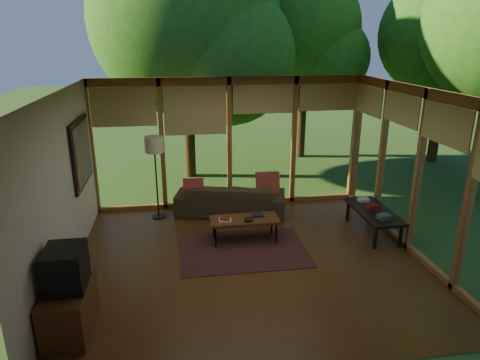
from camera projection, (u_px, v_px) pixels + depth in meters
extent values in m
plane|color=#5A3617|center=(250.00, 260.00, 6.93)|extent=(5.50, 5.50, 0.00)
plane|color=white|center=(251.00, 91.00, 6.08)|extent=(5.50, 5.50, 0.00)
cube|color=beige|center=(61.00, 191.00, 6.11)|extent=(0.04, 5.00, 2.70)
cube|color=beige|center=(295.00, 262.00, 4.16)|extent=(5.50, 0.04, 2.70)
cube|color=#9D6131|center=(229.00, 143.00, 8.85)|extent=(5.50, 0.12, 2.70)
cube|color=#9D6131|center=(418.00, 173.00, 6.90)|extent=(0.12, 5.00, 2.70)
plane|color=#2F5821|center=(428.00, 137.00, 15.58)|extent=(40.00, 40.00, 0.00)
cylinder|color=#362613|center=(187.00, 79.00, 10.49)|extent=(0.28, 0.28, 4.93)
sphere|color=#1A4F12|center=(185.00, 20.00, 10.06)|extent=(4.50, 4.50, 4.50)
cylinder|color=#362613|center=(302.00, 76.00, 12.39)|extent=(0.28, 0.28, 4.75)
sphere|color=#1A4F12|center=(304.00, 28.00, 11.98)|extent=(3.13, 3.13, 3.13)
cylinder|color=#362613|center=(434.00, 82.00, 11.84)|extent=(0.28, 0.28, 4.52)
sphere|color=#1A4F12|center=(441.00, 34.00, 11.44)|extent=(3.28, 3.28, 3.28)
cube|color=maroon|center=(243.00, 250.00, 7.25)|extent=(2.13, 1.51, 0.01)
imported|color=#3D311E|center=(231.00, 198.00, 8.70)|extent=(2.32, 1.35, 0.64)
cube|color=maroon|center=(193.00, 189.00, 8.46)|extent=(0.40, 0.22, 0.42)
cube|color=maroon|center=(268.00, 184.00, 8.66)|extent=(0.47, 0.25, 0.49)
cube|color=beige|center=(225.00, 220.00, 7.36)|extent=(0.23, 0.18, 0.03)
cube|color=maroon|center=(225.00, 219.00, 7.35)|extent=(0.19, 0.16, 0.03)
cube|color=black|center=(258.00, 215.00, 7.57)|extent=(0.20, 0.15, 0.03)
ellipsoid|color=black|center=(248.00, 219.00, 7.36)|extent=(0.16, 0.16, 0.07)
cube|color=#5A3318|center=(69.00, 308.00, 5.20)|extent=(0.50, 1.00, 0.60)
cube|color=black|center=(65.00, 268.00, 5.03)|extent=(0.45, 0.55, 0.50)
cube|color=#32584C|center=(384.00, 217.00, 7.36)|extent=(0.26, 0.21, 0.08)
cube|color=maroon|center=(373.00, 207.00, 7.79)|extent=(0.20, 0.15, 0.09)
cube|color=beige|center=(363.00, 200.00, 8.17)|extent=(0.20, 0.15, 0.05)
cylinder|color=black|center=(159.00, 216.00, 8.59)|extent=(0.26, 0.26, 0.03)
cylinder|color=black|center=(156.00, 180.00, 8.34)|extent=(0.03, 0.03, 1.52)
cylinder|color=beige|center=(154.00, 144.00, 8.12)|extent=(0.36, 0.36, 0.30)
cube|color=#5A3318|center=(245.00, 220.00, 7.47)|extent=(1.20, 0.50, 0.05)
cylinder|color=black|center=(216.00, 237.00, 7.29)|extent=(0.03, 0.03, 0.38)
cylinder|color=black|center=(276.00, 233.00, 7.44)|extent=(0.03, 0.03, 0.38)
cylinder|color=black|center=(214.00, 229.00, 7.63)|extent=(0.03, 0.03, 0.38)
cylinder|color=black|center=(272.00, 225.00, 7.78)|extent=(0.03, 0.03, 0.38)
cube|color=black|center=(374.00, 211.00, 7.76)|extent=(0.60, 1.40, 0.05)
cube|color=black|center=(375.00, 238.00, 7.24)|extent=(0.05, 0.05, 0.40)
cube|color=black|center=(401.00, 236.00, 7.30)|extent=(0.05, 0.05, 0.40)
cube|color=black|center=(348.00, 211.00, 8.36)|extent=(0.05, 0.05, 0.40)
cube|color=black|center=(370.00, 210.00, 8.43)|extent=(0.05, 0.05, 0.40)
cube|color=black|center=(81.00, 152.00, 7.36)|extent=(0.05, 1.35, 1.15)
cube|color=#196370|center=(83.00, 152.00, 7.37)|extent=(0.02, 1.20, 1.00)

